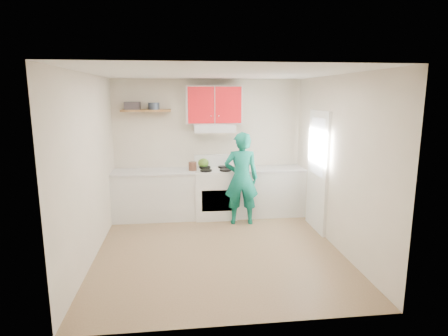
{
  "coord_description": "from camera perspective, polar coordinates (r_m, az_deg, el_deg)",
  "views": [
    {
      "loc": [
        -0.54,
        -5.27,
        2.32
      ],
      "look_at": [
        0.15,
        0.55,
        1.15
      ],
      "focal_mm": 29.85,
      "sensor_mm": 36.0,
      "label": 1
    }
  ],
  "objects": [
    {
      "name": "left_wall",
      "position": [
        5.52,
        -19.84,
        -0.05
      ],
      "size": [
        0.04,
        3.8,
        2.6
      ],
      "primitive_type": "cube",
      "color": "beige",
      "rests_on": "floor"
    },
    {
      "name": "counter_right",
      "position": [
        7.32,
        6.77,
        -3.61
      ],
      "size": [
        1.32,
        0.6,
        0.9
      ],
      "primitive_type": "cube",
      "color": "silver",
      "rests_on": "floor"
    },
    {
      "name": "floor",
      "position": [
        5.78,
        -0.86,
        -12.36
      ],
      "size": [
        3.8,
        3.8,
        0.0
      ],
      "primitive_type": "plane",
      "color": "brown",
      "rests_on": "ground"
    },
    {
      "name": "right_wall",
      "position": [
        5.86,
        16.91,
        0.76
      ],
      "size": [
        0.04,
        3.8,
        2.6
      ],
      "primitive_type": "cube",
      "color": "beige",
      "rests_on": "floor"
    },
    {
      "name": "stove",
      "position": [
        7.12,
        -1.37,
        -3.86
      ],
      "size": [
        0.76,
        0.65,
        0.92
      ],
      "primitive_type": "cube",
      "color": "white",
      "rests_on": "floor"
    },
    {
      "name": "shelf",
      "position": [
        7.05,
        -11.85,
        8.61
      ],
      "size": [
        0.9,
        0.3,
        0.04
      ],
      "primitive_type": "cube",
      "color": "brown",
      "rests_on": "back_wall"
    },
    {
      "name": "ceiling",
      "position": [
        5.31,
        -0.94,
        14.31
      ],
      "size": [
        3.6,
        3.8,
        0.04
      ],
      "primitive_type": "cube",
      "color": "white",
      "rests_on": "floor"
    },
    {
      "name": "door_glass",
      "position": [
        6.45,
        14.1,
        3.2
      ],
      "size": [
        0.01,
        0.55,
        0.95
      ],
      "primitive_type": "cube",
      "color": "white",
      "rests_on": "door"
    },
    {
      "name": "back_wall",
      "position": [
        7.26,
        -2.43,
        3.2
      ],
      "size": [
        3.6,
        0.04,
        2.6
      ],
      "primitive_type": "cube",
      "color": "beige",
      "rests_on": "floor"
    },
    {
      "name": "cutting_board",
      "position": [
        7.17,
        4.97,
        -0.11
      ],
      "size": [
        0.38,
        0.33,
        0.02
      ],
      "primitive_type": "cube",
      "rotation": [
        0.0,
        0.0,
        -0.34
      ],
      "color": "olive",
      "rests_on": "counter_right"
    },
    {
      "name": "crock",
      "position": [
        6.93,
        -4.83,
        0.19
      ],
      "size": [
        0.16,
        0.16,
        0.18
      ],
      "primitive_type": "cylinder",
      "rotation": [
        0.0,
        0.0,
        0.07
      ],
      "color": "#4F3022",
      "rests_on": "counter_left"
    },
    {
      "name": "person",
      "position": [
        6.65,
        2.67,
        -1.62
      ],
      "size": [
        0.64,
        0.44,
        1.67
      ],
      "primitive_type": "imported",
      "rotation": [
        0.0,
        0.0,
        3.07
      ],
      "color": "#0A614F",
      "rests_on": "floor"
    },
    {
      "name": "silicone_mat",
      "position": [
        7.32,
        9.7,
        -0.04
      ],
      "size": [
        0.31,
        0.28,
        0.01
      ],
      "primitive_type": "cube",
      "rotation": [
        0.0,
        0.0,
        -0.19
      ],
      "color": "#B1121B",
      "rests_on": "counter_right"
    },
    {
      "name": "range_hood",
      "position": [
        7.01,
        -1.5,
        6.17
      ],
      "size": [
        0.76,
        0.44,
        0.15
      ],
      "primitive_type": "cube",
      "color": "silver",
      "rests_on": "back_wall"
    },
    {
      "name": "tin",
      "position": [
        7.01,
        -10.71,
        9.3
      ],
      "size": [
        0.22,
        0.22,
        0.13
      ],
      "primitive_type": "cylinder",
      "rotation": [
        0.0,
        0.0,
        -0.05
      ],
      "color": "#333D4C",
      "rests_on": "shelf"
    },
    {
      "name": "front_wall",
      "position": [
        3.56,
        2.23,
        -5.35
      ],
      "size": [
        3.6,
        0.04,
        2.6
      ],
      "primitive_type": "cube",
      "color": "beige",
      "rests_on": "floor"
    },
    {
      "name": "kettle",
      "position": [
        7.2,
        -3.18,
        0.79
      ],
      "size": [
        0.25,
        0.25,
        0.18
      ],
      "primitive_type": "ellipsoid",
      "rotation": [
        0.0,
        0.0,
        -0.19
      ],
      "color": "#4E7621",
      "rests_on": "stove"
    },
    {
      "name": "books",
      "position": [
        7.08,
        -13.85,
        9.25
      ],
      "size": [
        0.28,
        0.21,
        0.14
      ],
      "primitive_type": "cube",
      "rotation": [
        0.0,
        0.0,
        -0.06
      ],
      "color": "#423A40",
      "rests_on": "shelf"
    },
    {
      "name": "upper_cabinets",
      "position": [
        7.04,
        -1.56,
        9.65
      ],
      "size": [
        1.02,
        0.33,
        0.7
      ],
      "primitive_type": "cube",
      "color": "#B81015",
      "rests_on": "back_wall"
    },
    {
      "name": "door",
      "position": [
        6.53,
        14.14,
        -0.49
      ],
      "size": [
        0.05,
        0.85,
        2.05
      ],
      "primitive_type": "cube",
      "color": "white",
      "rests_on": "floor"
    },
    {
      "name": "counter_left",
      "position": [
        7.14,
        -10.56,
        -4.1
      ],
      "size": [
        1.52,
        0.6,
        0.9
      ],
      "primitive_type": "cube",
      "color": "silver",
      "rests_on": "floor"
    }
  ]
}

